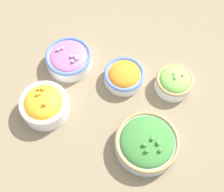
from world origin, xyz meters
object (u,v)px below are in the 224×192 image
Objects in this scene: bowl_carrots at (125,76)px; bowl_broccoli at (147,142)px; bowl_squash at (44,104)px; bowl_red_onion at (69,58)px; bowl_lettuce at (174,81)px.

bowl_broccoli is at bearing 132.34° from bowl_carrots.
bowl_red_onion is at bearing -82.71° from bowl_squash.
bowl_broccoli is (-0.34, -0.04, -0.01)m from bowl_squash.
bowl_red_onion is 0.36m from bowl_lettuce.
bowl_squash is at bearing 39.27° from bowl_lettuce.
bowl_squash reaches higher than bowl_red_onion.
bowl_broccoli reaches higher than bowl_red_onion.
bowl_squash is at bearing 97.29° from bowl_red_onion.
bowl_squash is 0.43m from bowl_lettuce.
bowl_carrots is (0.16, -0.18, -0.00)m from bowl_broccoli.
bowl_squash is 0.98× the size of bowl_red_onion.
bowl_broccoli is at bearing 157.55° from bowl_red_onion.
bowl_lettuce reaches higher than bowl_carrots.
bowl_broccoli reaches higher than bowl_carrots.
bowl_broccoli is 0.23m from bowl_lettuce.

